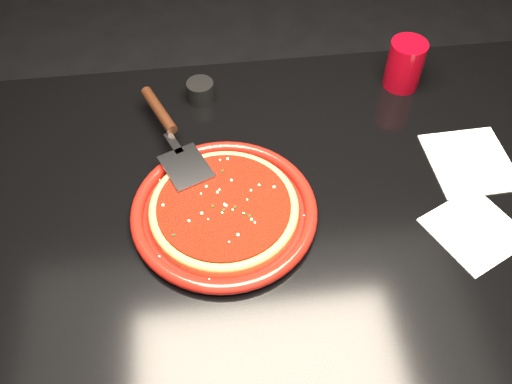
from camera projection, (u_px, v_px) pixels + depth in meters
floor at (276, 363)px, 1.62m from camera, size 4.00×4.00×0.01m
table at (281, 299)px, 1.32m from camera, size 1.20×0.80×0.75m
plate at (224, 211)px, 1.00m from camera, size 0.42×0.42×0.02m
pizza_crust at (224, 210)px, 0.99m from camera, size 0.34×0.34×0.01m
pizza_crust_rim at (224, 208)px, 0.99m from camera, size 0.34×0.34×0.02m
pizza_sauce at (224, 206)px, 0.99m from camera, size 0.30×0.30×0.01m
parmesan_dusting at (224, 204)px, 0.98m from camera, size 0.22×0.22×0.01m
basil_flecks at (224, 204)px, 0.98m from camera, size 0.21×0.21×0.00m
pizza_server at (172, 135)px, 1.07m from camera, size 0.20×0.33×0.02m
cup at (405, 64)px, 1.18m from camera, size 0.10×0.10×0.11m
napkin_a at (475, 230)px, 0.99m from camera, size 0.19×0.19×0.00m
napkin_b at (470, 162)px, 1.08m from camera, size 0.16×0.17×0.00m
ramekin at (200, 91)px, 1.18m from camera, size 0.06×0.06×0.04m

